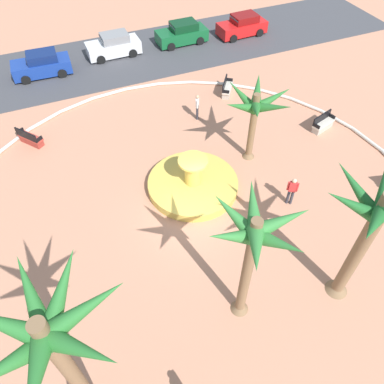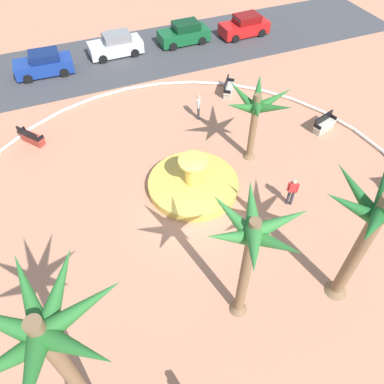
% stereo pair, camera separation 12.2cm
% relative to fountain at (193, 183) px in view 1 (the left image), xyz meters
% --- Properties ---
extents(ground_plane, '(80.00, 80.00, 0.00)m').
position_rel_fountain_xyz_m(ground_plane, '(-0.75, -1.62, -0.29)').
color(ground_plane, tan).
extents(plaza_curb, '(23.75, 23.75, 0.20)m').
position_rel_fountain_xyz_m(plaza_curb, '(-0.75, -1.62, -0.19)').
color(plaza_curb, silver).
rests_on(plaza_curb, ground).
extents(street_asphalt, '(48.00, 8.00, 0.03)m').
position_rel_fountain_xyz_m(street_asphalt, '(-0.75, 14.66, -0.28)').
color(street_asphalt, '#424247').
rests_on(street_asphalt, ground).
extents(fountain, '(4.66, 4.66, 1.92)m').
position_rel_fountain_xyz_m(fountain, '(0.00, 0.00, 0.00)').
color(fountain, gold).
rests_on(fountain, ground).
extents(palm_tree_near_fountain, '(4.20, 4.20, 6.16)m').
position_rel_fountain_xyz_m(palm_tree_near_fountain, '(3.24, -7.70, 4.34)').
color(palm_tree_near_fountain, brown).
rests_on(palm_tree_near_fountain, ground).
extents(palm_tree_by_curb, '(3.43, 3.36, 5.98)m').
position_rel_fountain_xyz_m(palm_tree_by_curb, '(-0.89, -6.88, 4.32)').
color(palm_tree_by_curb, brown).
rests_on(palm_tree_by_curb, ground).
extents(palm_tree_mid_plaza, '(3.98, 4.11, 6.96)m').
position_rel_fountain_xyz_m(palm_tree_mid_plaza, '(-6.94, -8.05, 5.15)').
color(palm_tree_mid_plaza, brown).
rests_on(palm_tree_mid_plaza, ground).
extents(palm_tree_far_side, '(3.83, 3.64, 4.31)m').
position_rel_fountain_xyz_m(palm_tree_far_side, '(3.84, 0.98, 2.99)').
color(palm_tree_far_side, brown).
rests_on(palm_tree_far_side, ground).
extents(bench_east, '(1.34, 1.59, 1.00)m').
position_rel_fountain_xyz_m(bench_east, '(5.51, 7.16, 0.06)').
color(bench_east, beige).
rests_on(bench_east, ground).
extents(bench_west, '(1.68, 0.95, 1.00)m').
position_rel_fountain_xyz_m(bench_west, '(9.12, 1.46, 0.06)').
color(bench_west, beige).
rests_on(bench_west, ground).
extents(bench_southeast, '(1.37, 1.57, 1.00)m').
position_rel_fountain_xyz_m(bench_southeast, '(-7.30, 6.88, 0.06)').
color(bench_southeast, '#B73D33').
rests_on(bench_southeast, ground).
extents(person_cyclist_photo, '(0.33, 0.49, 1.68)m').
position_rel_fountain_xyz_m(person_cyclist_photo, '(2.56, 5.38, 0.65)').
color(person_cyclist_photo, '#33333D').
rests_on(person_cyclist_photo, ground).
extents(person_pedestrian_stroll, '(0.45, 0.36, 1.70)m').
position_rel_fountain_xyz_m(person_pedestrian_stroll, '(4.00, -2.84, 0.66)').
color(person_pedestrian_stroll, '#33333D').
rests_on(person_pedestrian_stroll, ground).
extents(parked_car_leftmost, '(4.07, 2.05, 1.67)m').
position_rel_fountain_xyz_m(parked_car_leftmost, '(-5.53, 14.40, 0.49)').
color(parked_car_leftmost, navy).
rests_on(parked_car_leftmost, ground).
extents(parked_car_second, '(4.02, 1.95, 1.67)m').
position_rel_fountain_xyz_m(parked_car_second, '(-0.10, 15.22, 0.49)').
color(parked_car_second, silver).
rests_on(parked_car_second, ground).
extents(parked_car_third, '(4.02, 1.96, 1.67)m').
position_rel_fountain_xyz_m(parked_car_third, '(5.42, 15.08, 0.49)').
color(parked_car_third, '#145B2D').
rests_on(parked_car_third, ground).
extents(parked_car_rightmost, '(4.07, 2.05, 1.67)m').
position_rel_fountain_xyz_m(parked_car_rightmost, '(10.50, 14.48, 0.49)').
color(parked_car_rightmost, red).
rests_on(parked_car_rightmost, ground).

